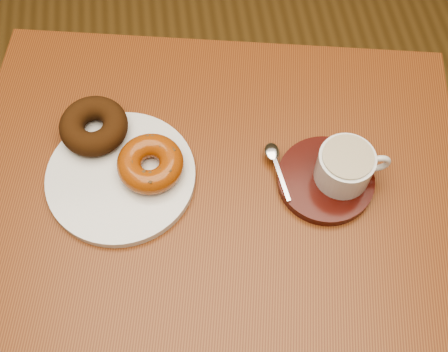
{
  "coord_description": "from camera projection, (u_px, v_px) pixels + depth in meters",
  "views": [
    {
      "loc": [
        0.09,
        -0.37,
        1.54
      ],
      "look_at": [
        0.15,
        0.04,
        0.76
      ],
      "focal_mm": 45.0,
      "sensor_mm": 36.0,
      "label": 1
    }
  ],
  "objects": [
    {
      "name": "ground",
      "position": [
        173.0,
        326.0,
        1.53
      ],
      "size": [
        6.0,
        6.0,
        0.0
      ],
      "primitive_type": "plane",
      "color": "brown",
      "rests_on": "ground"
    },
    {
      "name": "donut_cinnamon",
      "position": [
        94.0,
        126.0,
        0.91
      ],
      "size": [
        0.11,
        0.11,
        0.04
      ],
      "primitive_type": "torus",
      "rotation": [
        0.0,
        0.0,
        -0.0
      ],
      "color": "#361C0A",
      "rests_on": "donut_plate"
    },
    {
      "name": "saucer",
      "position": [
        325.0,
        180.0,
        0.89
      ],
      "size": [
        0.21,
        0.21,
        0.02
      ],
      "primitive_type": "cylinder",
      "rotation": [
        0.0,
        0.0,
        -0.52
      ],
      "color": "#350B07",
      "rests_on": "cafe_table"
    },
    {
      "name": "donut_caramel",
      "position": [
        150.0,
        164.0,
        0.87
      ],
      "size": [
        0.12,
        0.12,
        0.04
      ],
      "rotation": [
        0.0,
        0.0,
        -0.18
      ],
      "color": "#964410",
      "rests_on": "donut_plate"
    },
    {
      "name": "donut_plate",
      "position": [
        121.0,
        176.0,
        0.89
      ],
      "size": [
        0.32,
        0.32,
        0.01
      ],
      "primitive_type": "cylinder",
      "rotation": [
        0.0,
        0.0,
        -0.45
      ],
      "color": "silver",
      "rests_on": "cafe_table"
    },
    {
      "name": "teaspoon",
      "position": [
        274.0,
        157.0,
        0.9
      ],
      "size": [
        0.03,
        0.11,
        0.01
      ],
      "rotation": [
        0.0,
        0.0,
        0.12
      ],
      "color": "silver",
      "rests_on": "saucer"
    },
    {
      "name": "cafe_table",
      "position": [
        213.0,
        214.0,
        1.0
      ],
      "size": [
        0.9,
        0.74,
        0.74
      ],
      "rotation": [
        0.0,
        0.0,
        -0.2
      ],
      "color": "brown",
      "rests_on": "ground"
    },
    {
      "name": "coffee_cup",
      "position": [
        346.0,
        166.0,
        0.86
      ],
      "size": [
        0.11,
        0.09,
        0.06
      ],
      "rotation": [
        0.0,
        0.0,
        -0.04
      ],
      "color": "silver",
      "rests_on": "saucer"
    }
  ]
}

